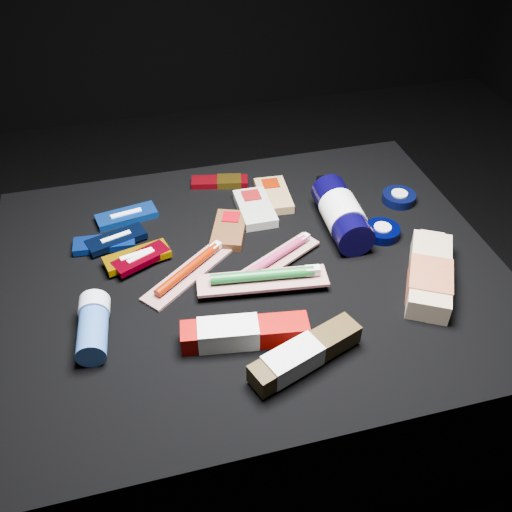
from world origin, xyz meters
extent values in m
plane|color=black|center=(0.00, 0.00, 0.00)|extent=(3.00, 3.00, 0.00)
cube|color=black|center=(0.00, 0.00, 0.20)|extent=(0.98, 0.78, 0.40)
cube|color=#1144B8|center=(-0.22, 0.22, 0.41)|extent=(0.13, 0.07, 0.01)
cube|color=white|center=(-0.22, 0.22, 0.41)|extent=(0.07, 0.02, 0.02)
cube|color=navy|center=(-0.27, 0.14, 0.41)|extent=(0.13, 0.06, 0.01)
cube|color=white|center=(-0.27, 0.14, 0.41)|extent=(0.06, 0.02, 0.02)
cube|color=black|center=(-0.25, 0.14, 0.41)|extent=(0.13, 0.08, 0.01)
cube|color=silver|center=(-0.25, 0.14, 0.41)|extent=(0.06, 0.03, 0.02)
cube|color=#D79700|center=(-0.21, 0.07, 0.41)|extent=(0.14, 0.08, 0.01)
cube|color=silver|center=(-0.21, 0.07, 0.42)|extent=(0.07, 0.03, 0.02)
cube|color=maroon|center=(-0.20, 0.06, 0.42)|extent=(0.12, 0.09, 0.01)
cube|color=silver|center=(-0.20, 0.06, 0.42)|extent=(0.06, 0.03, 0.01)
cube|color=#4E2D15|center=(-0.02, 0.12, 0.41)|extent=(0.10, 0.13, 0.02)
cube|color=maroon|center=(0.00, 0.15, 0.41)|extent=(0.05, 0.05, 0.02)
cube|color=#AAA9A3|center=(0.06, 0.18, 0.41)|extent=(0.07, 0.13, 0.02)
cube|color=maroon|center=(0.06, 0.21, 0.41)|extent=(0.04, 0.04, 0.02)
cube|color=#9A774B|center=(0.11, 0.21, 0.41)|extent=(0.08, 0.13, 0.02)
cube|color=#691200|center=(0.11, 0.25, 0.41)|extent=(0.04, 0.04, 0.02)
cube|color=maroon|center=(0.00, 0.30, 0.41)|extent=(0.14, 0.07, 0.01)
cube|color=olive|center=(0.03, 0.30, 0.41)|extent=(0.06, 0.05, 0.02)
cylinder|color=black|center=(0.22, 0.07, 0.44)|extent=(0.09, 0.19, 0.08)
cylinder|color=silver|center=(0.22, 0.07, 0.44)|extent=(0.08, 0.09, 0.08)
cylinder|color=black|center=(0.22, 0.18, 0.44)|extent=(0.03, 0.03, 0.03)
cube|color=black|center=(0.22, 0.21, 0.43)|extent=(0.02, 0.03, 0.02)
cylinder|color=black|center=(0.38, 0.14, 0.41)|extent=(0.07, 0.07, 0.02)
cylinder|color=beige|center=(0.38, 0.14, 0.41)|extent=(0.04, 0.04, 0.02)
cylinder|color=black|center=(0.29, 0.03, 0.41)|extent=(0.07, 0.07, 0.02)
cylinder|color=beige|center=(0.29, 0.03, 0.41)|extent=(0.04, 0.04, 0.02)
cube|color=#CCB08E|center=(0.32, -0.13, 0.42)|extent=(0.17, 0.22, 0.04)
cube|color=#A95836|center=(0.30, -0.15, 0.42)|extent=(0.11, 0.12, 0.05)
cube|color=#CCB08E|center=(0.37, -0.03, 0.42)|extent=(0.05, 0.04, 0.03)
cylinder|color=#2D56A2|center=(-0.30, -0.12, 0.42)|extent=(0.06, 0.10, 0.05)
cylinder|color=#AEBDCD|center=(-0.30, -0.06, 0.43)|extent=(0.06, 0.04, 0.05)
cube|color=#B3ABA6|center=(-0.12, 0.01, 0.40)|extent=(0.20, 0.17, 0.01)
cylinder|color=#721500|center=(-0.12, 0.01, 0.42)|extent=(0.14, 0.12, 0.02)
cube|color=white|center=(-0.06, 0.06, 0.42)|extent=(0.03, 0.03, 0.01)
cube|color=#B0ABA6|center=(0.05, 0.00, 0.41)|extent=(0.20, 0.14, 0.01)
cylinder|color=#9D2454|center=(0.05, 0.00, 0.42)|extent=(0.15, 0.09, 0.02)
cube|color=silver|center=(0.12, 0.04, 0.42)|extent=(0.03, 0.02, 0.01)
cube|color=beige|center=(0.01, -0.06, 0.42)|extent=(0.25, 0.09, 0.01)
cylinder|color=#106221|center=(0.01, -0.06, 0.43)|extent=(0.19, 0.04, 0.02)
cube|color=white|center=(0.10, -0.07, 0.43)|extent=(0.03, 0.02, 0.01)
cube|color=#8C0300|center=(-0.05, -0.18, 0.42)|extent=(0.22, 0.08, 0.04)
cube|color=silver|center=(-0.08, -0.17, 0.42)|extent=(0.11, 0.06, 0.04)
cube|color=#33250C|center=(0.03, -0.25, 0.42)|extent=(0.21, 0.11, 0.04)
cube|color=beige|center=(0.01, -0.26, 0.43)|extent=(0.11, 0.08, 0.04)
camera|label=1|loc=(-0.20, -0.80, 1.14)|focal=40.00mm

